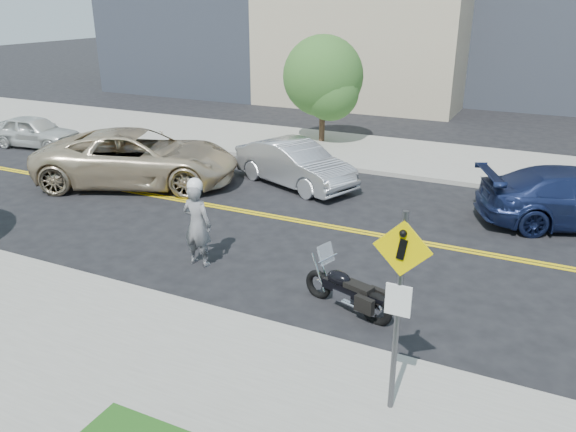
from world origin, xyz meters
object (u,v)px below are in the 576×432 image
at_px(parked_car_white, 35,131).
at_px(pedestrian_sign, 399,296).
at_px(motorcycle, 348,282).
at_px(parked_car_silver, 295,164).
at_px(suv, 138,158).
at_px(motorcyclist, 197,222).

bearing_deg(parked_car_white, pedestrian_sign, -124.82).
xyz_separation_m(motorcycle, parked_car_white, (-15.73, 6.59, 0.03)).
bearing_deg(parked_car_silver, pedestrian_sign, -125.75).
distance_m(suv, parked_car_silver, 4.99).
distance_m(motorcycle, parked_car_white, 17.05).
bearing_deg(parked_car_white, motorcyclist, -124.13).
distance_m(motorcyclist, motorcycle, 3.74).
bearing_deg(parked_car_white, motorcycle, -119.77).
distance_m(parked_car_white, parked_car_silver, 11.53).
relative_size(motorcyclist, suv, 0.32).
height_order(motorcyclist, parked_car_silver, motorcyclist).
bearing_deg(motorcycle, parked_car_silver, 140.11).
xyz_separation_m(motorcyclist, motorcycle, (3.69, -0.43, -0.42)).
relative_size(pedestrian_sign, motorcyclist, 1.47).
distance_m(motorcycle, suv, 9.85).
xyz_separation_m(motorcyclist, parked_car_white, (-12.03, 6.15, -0.39)).
bearing_deg(suv, motorcyclist, -151.46).
xyz_separation_m(parked_car_white, parked_car_silver, (11.53, 0.00, 0.08)).
bearing_deg(motorcyclist, pedestrian_sign, 151.40).
xyz_separation_m(motorcycle, parked_car_silver, (-4.20, 6.59, 0.11)).
relative_size(motorcycle, suv, 0.31).
bearing_deg(motorcyclist, motorcycle, 174.01).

